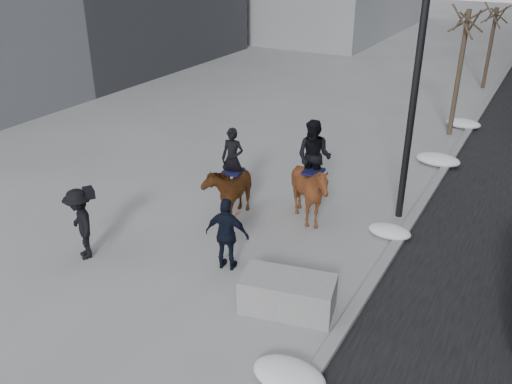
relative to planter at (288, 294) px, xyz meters
The scene contains 11 objects.
ground 1.91m from the planter, 160.84° to the left, with size 120.00×120.00×0.00m, color gray.
curb 10.69m from the planter, 83.37° to the left, with size 0.25×90.00×0.12m, color gray.
planter is the anchor object (origin of this frame).
tree_near 12.89m from the planter, 87.14° to the left, with size 1.20×1.20×5.11m, color #32261D, non-canonical shape.
tree_far 20.74m from the planter, 88.24° to the left, with size 1.20×1.20×4.26m, color #3B2C23, non-canonical shape.
mounted_left 4.37m from the planter, 137.28° to the left, with size 1.14×2.00×2.44m.
mounted_right 3.84m from the planter, 107.60° to the left, with size 1.59×1.76×2.81m.
feeder 2.07m from the planter, 159.52° to the left, with size 1.09×0.95×1.75m.
camera_crew 5.17m from the planter, behind, with size 1.31×1.16×1.75m.
lamppost 7.07m from the planter, 81.02° to the left, with size 0.25×1.61×9.09m.
snow_piles 6.92m from the planter, 82.23° to the left, with size 1.44×16.41×0.36m.
Camera 1 is at (5.63, -8.77, 6.99)m, focal length 38.00 mm.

